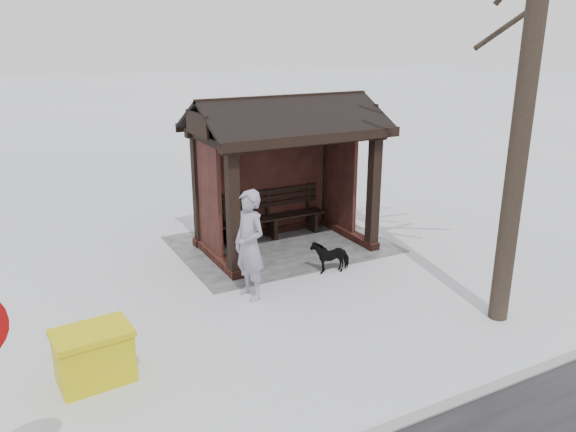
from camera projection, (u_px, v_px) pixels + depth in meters
The scene contains 7 objects.
ground at pixel (285, 247), 11.54m from camera, with size 120.00×120.00×0.00m, color silver.
kerb at pixel (493, 388), 6.92m from camera, with size 120.00×0.15×0.06m, color gray.
trampled_patch at pixel (281, 244), 11.71m from camera, with size 4.20×3.20×0.02m, color gray.
bus_shelter at pixel (282, 142), 11.01m from camera, with size 3.60×2.40×3.09m.
pedestrian at pixel (250, 245), 9.09m from camera, with size 0.67×0.44×1.84m, color gray.
dog at pixel (330, 256), 10.32m from camera, with size 0.32×0.69×0.59m, color black.
grit_bin at pixel (94, 356), 6.97m from camera, with size 0.98×0.71×0.72m.
Camera 1 is at (5.02, 9.55, 4.15)m, focal length 35.00 mm.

